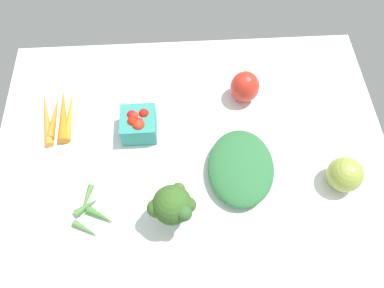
# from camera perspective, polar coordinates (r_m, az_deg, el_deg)

# --- Properties ---
(tablecloth) EXTENTS (1.04, 0.76, 0.02)m
(tablecloth) POSITION_cam_1_polar(r_m,az_deg,el_deg) (0.99, 0.00, -0.84)
(tablecloth) COLOR white
(tablecloth) RESTS_ON ground
(okra_pile) EXTENTS (0.11, 0.14, 0.02)m
(okra_pile) POSITION_cam_1_polar(r_m,az_deg,el_deg) (0.93, -15.39, -10.25)
(okra_pile) COLOR #4E803E
(okra_pile) RESTS_ON tablecloth
(bell_pepper_red) EXTENTS (0.08, 0.08, 0.09)m
(bell_pepper_red) POSITION_cam_1_polar(r_m,az_deg,el_deg) (1.04, 8.18, 8.76)
(bell_pepper_red) COLOR red
(bell_pepper_red) RESTS_ON tablecloth
(broccoli_head) EXTENTS (0.11, 0.10, 0.13)m
(broccoli_head) POSITION_cam_1_polar(r_m,az_deg,el_deg) (0.82, -3.04, -9.42)
(broccoli_head) COLOR #A4D289
(broccoli_head) RESTS_ON tablecloth
(heirloom_tomato_green) EXTENTS (0.09, 0.09, 0.09)m
(heirloom_tomato_green) POSITION_cam_1_polar(r_m,az_deg,el_deg) (0.97, 22.58, -4.38)
(heirloom_tomato_green) COLOR #9BAC44
(heirloom_tomato_green) RESTS_ON tablecloth
(berry_basket) EXTENTS (0.09, 0.09, 0.08)m
(berry_basket) POSITION_cam_1_polar(r_m,az_deg,el_deg) (0.98, -8.32, 3.14)
(berry_basket) COLOR teal
(berry_basket) RESTS_ON tablecloth
(carrot_bunch) EXTENTS (0.10, 0.18, 0.03)m
(carrot_bunch) POSITION_cam_1_polar(r_m,az_deg,el_deg) (1.08, -19.90, 4.20)
(carrot_bunch) COLOR orange
(carrot_bunch) RESTS_ON tablecloth
(leafy_greens_clump) EXTENTS (0.19, 0.23, 0.05)m
(leafy_greens_clump) POSITION_cam_1_polar(r_m,az_deg,el_deg) (0.93, 7.56, -3.62)
(leafy_greens_clump) COLOR #2E6F3C
(leafy_greens_clump) RESTS_ON tablecloth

